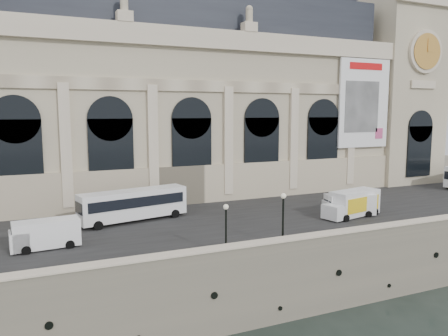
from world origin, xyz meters
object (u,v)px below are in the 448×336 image
object	(u,v)px
bus_left	(134,204)
lamp_left	(226,230)
van_c	(347,205)
lamp_right	(283,220)
van_b	(42,235)
box_truck	(352,204)

from	to	relation	value
bus_left	lamp_left	bearing A→B (deg)	-71.98
van_c	lamp_right	size ratio (longest dim) A/B	1.27
lamp_left	van_c	bearing A→B (deg)	20.73
van_c	lamp_left	bearing A→B (deg)	-159.27
bus_left	lamp_right	bearing A→B (deg)	-53.37
van_c	lamp_left	distance (m)	19.30
van_b	van_c	bearing A→B (deg)	-1.88
lamp_right	lamp_left	bearing A→B (deg)	-176.46
bus_left	van_c	bearing A→B (deg)	-17.96
van_c	lamp_left	xyz separation A→B (m)	(-18.04, -6.83, 0.85)
van_b	lamp_left	bearing A→B (deg)	-29.58
van_c	box_truck	world-z (taller)	box_truck
van_b	van_c	distance (m)	31.92
van_b	van_c	size ratio (longest dim) A/B	0.96
bus_left	lamp_right	distance (m)	17.22
van_b	box_truck	distance (m)	32.33
bus_left	van_c	size ratio (longest dim) A/B	1.99
lamp_right	bus_left	bearing A→B (deg)	126.63
van_b	van_c	xyz separation A→B (m)	(31.91, -1.05, 0.01)
box_truck	van_b	bearing A→B (deg)	177.39
van_b	box_truck	bearing A→B (deg)	-2.61
van_b	lamp_right	xyz separation A→B (m)	(19.53, -7.52, 1.08)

